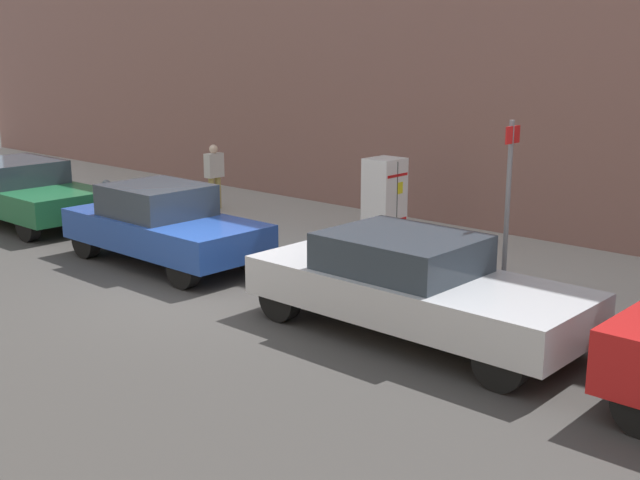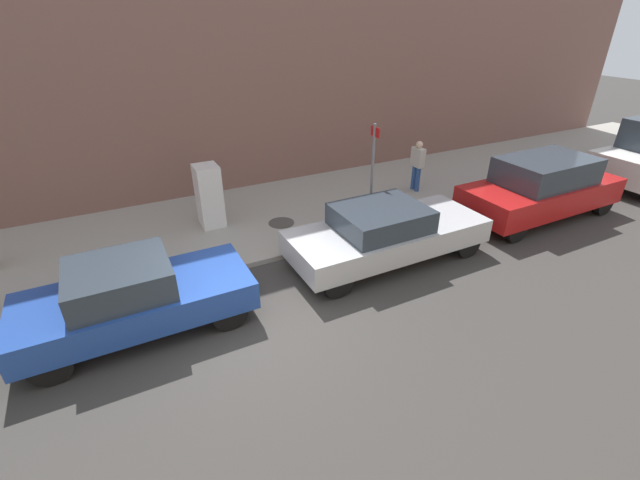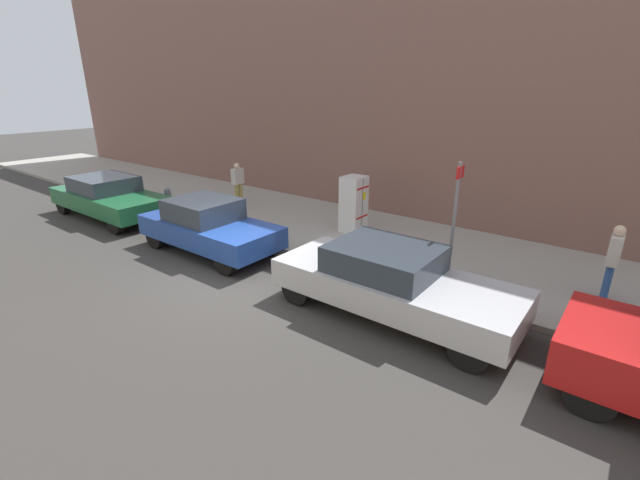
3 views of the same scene
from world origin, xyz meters
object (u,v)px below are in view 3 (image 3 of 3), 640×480
pedestrian_walking_far (613,258)px  parked_hatchback_blue (208,226)px  street_sign_post (454,221)px  parked_sedan_silver (392,281)px  parked_sedan_green (109,197)px  pedestrian_standing_near (238,181)px  discarded_refrigerator (354,204)px  fire_hydrant (168,198)px

pedestrian_walking_far → parked_hatchback_blue: pedestrian_walking_far is taller
street_sign_post → parked_sedan_silver: 1.84m
street_sign_post → parked_sedan_green: (1.49, -11.28, -0.93)m
street_sign_post → pedestrian_standing_near: (-2.04, -8.79, -0.67)m
pedestrian_standing_near → parked_sedan_green: (3.53, -2.49, -0.26)m
parked_sedan_silver → discarded_refrigerator: bearing=-137.6°
pedestrian_standing_near → parked_sedan_silver: size_ratio=0.32×
fire_hydrant → parked_sedan_green: parked_sedan_green is taller
street_sign_post → pedestrian_walking_far: (-1.49, 2.72, -0.61)m
fire_hydrant → pedestrian_walking_far: (-1.46, 12.92, 0.52)m
discarded_refrigerator → fire_hydrant: discarded_refrigerator is taller
pedestrian_walking_far → parked_hatchback_blue: size_ratio=0.39×
discarded_refrigerator → parked_sedan_green: (3.50, -7.53, -0.24)m
pedestrian_standing_near → street_sign_post: bearing=-11.8°
parked_hatchback_blue → street_sign_post: bearing=103.8°
discarded_refrigerator → parked_sedan_silver: size_ratio=0.35×
pedestrian_standing_near → parked_sedan_green: 4.33m
fire_hydrant → pedestrian_walking_far: 13.01m
discarded_refrigerator → parked_sedan_green: bearing=-65.1°
street_sign_post → parked_hatchback_blue: 6.30m
fire_hydrant → parked_sedan_silver: bearing=81.0°
parked_sedan_green → parked_sedan_silver: parked_sedan_green is taller
street_sign_post → parked_sedan_silver: bearing=-20.3°
pedestrian_standing_near → parked_sedan_silver: bearing=-22.0°
fire_hydrant → parked_sedan_silver: 9.77m
fire_hydrant → parked_sedan_silver: parked_sedan_silver is taller
discarded_refrigerator → pedestrian_walking_far: 6.49m
pedestrian_walking_far → parked_sedan_green: bearing=148.0°
pedestrian_walking_far → discarded_refrigerator: bearing=131.4°
parked_sedan_green → pedestrian_standing_near: bearing=144.7°
parked_sedan_silver → pedestrian_standing_near: bearing=-113.2°
parked_hatchback_blue → parked_sedan_green: bearing=-90.0°
street_sign_post → fire_hydrant: street_sign_post is taller
street_sign_post → pedestrian_walking_far: bearing=118.7°
fire_hydrant → parked_hatchback_blue: 4.42m
pedestrian_walking_far → parked_sedan_green: (2.98, -14.00, -0.32)m
fire_hydrant → parked_hatchback_blue: parked_hatchback_blue is taller
fire_hydrant → discarded_refrigerator: bearing=107.0°
pedestrian_walking_far → parked_sedan_silver: size_ratio=0.34×
fire_hydrant → parked_sedan_green: bearing=-35.3°
street_sign_post → pedestrian_walking_far: street_sign_post is taller
parked_sedan_silver → parked_sedan_green: bearing=-90.0°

